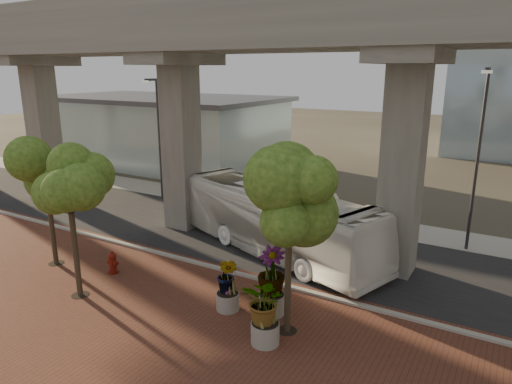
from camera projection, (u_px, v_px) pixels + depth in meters
The scene contains 17 objects.
ground at pixel (257, 259), 21.85m from camera, with size 160.00×160.00×0.00m, color #383228.
brick_plaza at pixel (136, 341), 15.18m from camera, with size 70.00×13.00×0.06m, color brown.
asphalt_road at pixel (276, 245), 23.51m from camera, with size 90.00×8.00×0.04m, color black.
curb_strip at pixel (234, 273), 20.16m from camera, with size 70.00×0.25×0.16m, color #9F9E94.
far_sidewalk at pixel (318, 216), 28.09m from camera, with size 90.00×3.00×0.06m, color #9F9E94.
transit_viaduct at pixel (278, 102), 21.61m from camera, with size 72.00×5.60×12.40m.
station_pavilion at pixel (162, 129), 44.10m from camera, with size 23.00×13.00×6.30m.
transit_bus at pixel (275, 220), 22.17m from camera, with size 2.84×12.10×3.37m, color white.
fire_hydrant at pixel (113, 262), 20.11m from camera, with size 0.51×0.45×1.01m.
planter_front at pixel (265, 305), 14.68m from camera, with size 2.10×2.10×2.31m.
planter_right at pixel (271, 274), 16.46m from camera, with size 2.43×2.43×2.60m.
planter_left at pixel (227, 278), 16.81m from camera, with size 1.91×1.91×2.11m.
street_tree_far_west at pixel (45, 171), 20.07m from camera, with size 3.91×3.91×6.20m.
street_tree_near_west at pixel (68, 186), 17.06m from camera, with size 3.68×3.68×6.20m.
street_tree_near_east at pixel (289, 203), 14.54m from camera, with size 3.39×3.39×6.18m.
streetlamp_west at pixel (158, 131), 30.76m from camera, with size 0.40×1.18×8.17m.
streetlamp_east at pixel (479, 149), 21.51m from camera, with size 0.44×1.28×8.83m.
Camera 1 is at (10.22, -17.49, 8.80)m, focal length 32.00 mm.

